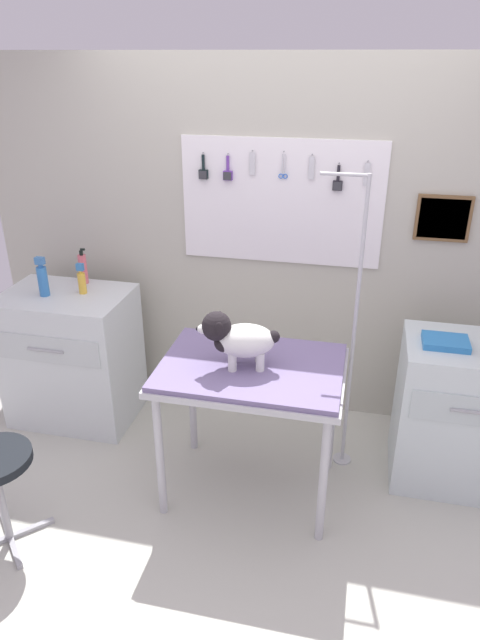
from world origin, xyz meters
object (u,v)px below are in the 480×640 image
object	(u,v)px
dog	(237,338)
counter_left	(73,356)
grooming_table	(251,378)
cabinet_right	(458,413)
grooming_arm	(352,342)
detangler_spray	(43,279)

from	to	relation	value
dog	counter_left	distance (m)	1.45
grooming_table	dog	xyz separation A→B (m)	(-0.07, -0.03, 0.25)
cabinet_right	grooming_table	bearing A→B (deg)	-161.42
dog	grooming_arm	bearing A→B (deg)	35.18
grooming_arm	cabinet_right	bearing A→B (deg)	1.08
grooming_table	dog	distance (m)	0.26
counter_left	cabinet_right	xyz separation A→B (m)	(2.44, -0.10, -0.02)
grooming_table	dog	bearing A→B (deg)	-155.35
counter_left	dog	bearing A→B (deg)	-22.05
grooming_arm	counter_left	distance (m)	1.85
grooming_arm	counter_left	bearing A→B (deg)	176.62
counter_left	cabinet_right	world-z (taller)	counter_left
dog	cabinet_right	bearing A→B (deg)	18.94
detangler_spray	dog	bearing A→B (deg)	-18.87
counter_left	detangler_spray	bearing A→B (deg)	-156.60
grooming_arm	dog	size ratio (longest dim) A/B	4.24
grooming_table	detangler_spray	world-z (taller)	detangler_spray
grooming_table	detangler_spray	bearing A→B (deg)	163.14
counter_left	detangler_spray	distance (m)	0.57
dog	grooming_table	bearing A→B (deg)	24.65
grooming_arm	grooming_table	bearing A→B (deg)	-143.54
dog	counter_left	world-z (taller)	dog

